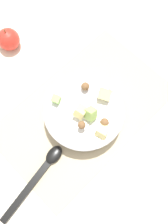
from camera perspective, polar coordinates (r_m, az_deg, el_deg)
ground_plane at (r=0.77m, az=-0.03°, el=0.01°), size 2.40×2.40×0.00m
placemat at (r=0.77m, az=-0.03°, el=0.08°), size 0.51×0.31×0.01m
salad_bowl at (r=0.73m, az=0.07°, el=-0.19°), size 0.22×0.22×0.10m
serving_spoon at (r=0.73m, az=-9.24°, el=-12.58°), size 0.24×0.06×0.01m
whole_apple at (r=0.88m, az=-16.20°, el=15.05°), size 0.07×0.07×0.08m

